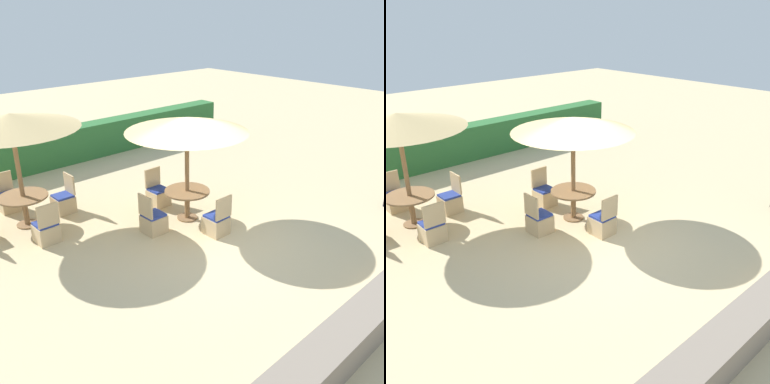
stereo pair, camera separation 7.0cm
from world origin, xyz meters
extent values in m
plane|color=#D1BA8C|center=(0.00, 0.00, 0.00)|extent=(40.00, 40.00, 0.00)
cube|color=#2D6B33|center=(0.00, 6.63, 0.55)|extent=(13.00, 0.70, 1.10)
cube|color=gray|center=(0.00, -3.65, 0.26)|extent=(10.00, 0.56, 0.52)
cylinder|color=olive|center=(-2.62, 3.31, 1.25)|extent=(0.10, 0.10, 2.50)
cone|color=tan|center=(-2.62, 3.31, 2.42)|extent=(2.86, 2.86, 0.32)
cylinder|color=olive|center=(-2.62, 3.31, 0.01)|extent=(0.48, 0.48, 0.03)
cylinder|color=olive|center=(-2.62, 3.31, 0.34)|extent=(0.12, 0.12, 0.69)
cylinder|color=olive|center=(-2.62, 3.31, 0.71)|extent=(1.08, 1.08, 0.04)
cube|color=tan|center=(-1.68, 3.35, 0.20)|extent=(0.46, 0.46, 0.40)
cube|color=#233893|center=(-1.68, 3.35, 0.43)|extent=(0.42, 0.42, 0.05)
cube|color=tan|center=(-1.47, 3.35, 0.69)|extent=(0.04, 0.46, 0.48)
cube|color=tan|center=(-2.63, 2.29, 0.20)|extent=(0.46, 0.46, 0.40)
cube|color=#233893|center=(-2.63, 2.29, 0.43)|extent=(0.42, 0.42, 0.05)
cube|color=tan|center=(-2.63, 2.08, 0.69)|extent=(0.46, 0.04, 0.48)
cube|color=tan|center=(-2.61, 4.34, 0.20)|extent=(0.46, 0.46, 0.40)
cube|color=#233893|center=(-2.61, 4.34, 0.43)|extent=(0.42, 0.42, 0.05)
cube|color=tan|center=(-2.61, 4.55, 0.69)|extent=(0.46, 0.04, 0.48)
cylinder|color=olive|center=(0.28, 1.07, 1.17)|extent=(0.10, 0.10, 2.33)
cone|color=tan|center=(0.28, 1.07, 2.25)|extent=(2.72, 2.72, 0.32)
cylinder|color=olive|center=(0.28, 1.07, 0.01)|extent=(0.48, 0.48, 0.03)
cylinder|color=olive|center=(0.28, 1.07, 0.33)|extent=(0.12, 0.12, 0.67)
cylinder|color=olive|center=(0.28, 1.07, 0.69)|extent=(1.04, 1.04, 0.04)
cube|color=tan|center=(0.24, 0.09, 0.20)|extent=(0.46, 0.46, 0.40)
cube|color=#233893|center=(0.24, 0.09, 0.43)|extent=(0.42, 0.42, 0.05)
cube|color=tan|center=(0.24, -0.12, 0.69)|extent=(0.46, 0.04, 0.48)
cube|color=tan|center=(-0.71, 1.07, 0.20)|extent=(0.46, 0.46, 0.40)
cube|color=#233893|center=(-0.71, 1.07, 0.43)|extent=(0.42, 0.42, 0.05)
cube|color=tan|center=(-0.92, 1.07, 0.69)|extent=(0.04, 0.46, 0.48)
cube|color=tan|center=(0.25, 2.10, 0.20)|extent=(0.46, 0.46, 0.40)
cube|color=#233893|center=(0.25, 2.10, 0.43)|extent=(0.42, 0.42, 0.05)
cube|color=tan|center=(0.25, 2.31, 0.69)|extent=(0.46, 0.04, 0.48)
camera|label=1|loc=(-5.79, -5.60, 4.57)|focal=40.00mm
camera|label=2|loc=(-5.74, -5.65, 4.57)|focal=40.00mm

